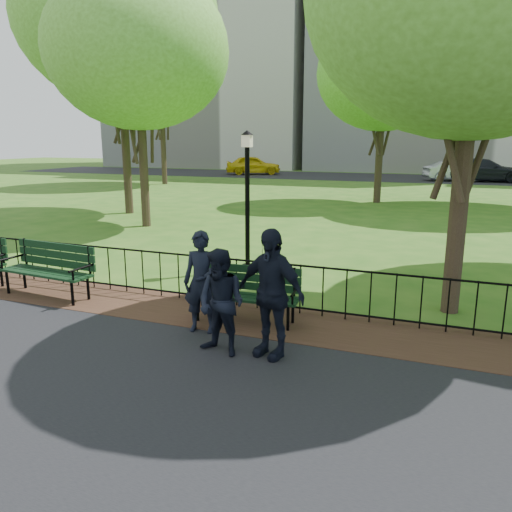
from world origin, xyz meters
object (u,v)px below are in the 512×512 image
at_px(tree_far_w, 160,63).
at_px(person_mid, 221,303).
at_px(tree_near_w, 138,50).
at_px(park_bench_main, 230,285).
at_px(taxi, 253,165).
at_px(person_right, 270,293).
at_px(sedan_silver, 455,171).
at_px(park_bench_left_a, 50,264).
at_px(person_left, 202,282).
at_px(sedan_dark, 484,170).
at_px(lamppost, 247,196).
at_px(tree_mid_w, 118,19).
at_px(tree_far_c, 384,73).

relative_size(tree_far_w, person_mid, 7.39).
bearing_deg(tree_near_w, park_bench_main, -48.89).
bearing_deg(taxi, person_right, 176.93).
xyz_separation_m(person_right, sedan_silver, (2.45, 33.20, -0.21)).
bearing_deg(person_right, sedan_silver, 101.74).
distance_m(park_bench_left_a, person_left, 3.66).
height_order(park_bench_main, sedan_dark, sedan_dark).
height_order(park_bench_main, tree_far_w, tree_far_w).
bearing_deg(person_mid, lamppost, 119.71).
height_order(tree_mid_w, person_right, tree_mid_w).
xyz_separation_m(lamppost, tree_near_w, (-5.62, 4.35, 4.08)).
bearing_deg(tree_mid_w, park_bench_left_a, -62.44).
distance_m(lamppost, tree_near_w, 8.19).
height_order(park_bench_left_a, taxi, taxi).
bearing_deg(person_right, tree_far_c, 109.24).
distance_m(park_bench_main, tree_far_w, 27.78).
xyz_separation_m(tree_mid_w, tree_far_w, (-5.80, 12.35, 0.33)).
xyz_separation_m(lamppost, sedan_silver, (4.52, 28.94, -1.02)).
distance_m(lamppost, taxi, 32.22).
bearing_deg(park_bench_left_a, tree_far_c, 82.02).
bearing_deg(park_bench_left_a, person_right, -7.88).
distance_m(person_right, sedan_dark, 33.64).
xyz_separation_m(tree_near_w, tree_mid_w, (-2.44, 2.46, 1.65)).
relative_size(tree_near_w, tree_far_c, 0.98).
bearing_deg(park_bench_main, sedan_dark, 75.66).
bearing_deg(tree_near_w, tree_far_c, 55.90).
xyz_separation_m(park_bench_main, sedan_silver, (3.55, 32.14, 0.09)).
bearing_deg(taxi, person_mid, 175.87).
height_order(person_mid, person_right, person_right).
bearing_deg(person_left, lamppost, 92.63).
distance_m(park_bench_main, taxi, 35.54).
xyz_separation_m(person_left, taxi, (-12.43, 33.81, -0.01)).
bearing_deg(park_bench_main, sedan_silver, 79.01).
height_order(person_mid, sedan_silver, person_mid).
bearing_deg(park_bench_main, person_right, -48.83).
height_order(lamppost, person_right, lamppost).
relative_size(park_bench_left_a, lamppost, 0.63).
xyz_separation_m(park_bench_left_a, tree_near_w, (-2.78, 7.53, 5.17)).
bearing_deg(sedan_silver, lamppost, 149.35).
bearing_deg(person_mid, tree_mid_w, 142.10).
height_order(park_bench_main, person_left, person_left).
height_order(lamppost, tree_far_c, tree_far_c).
xyz_separation_m(park_bench_main, tree_mid_w, (-9.03, 10.02, 6.83)).
relative_size(park_bench_left_a, tree_mid_w, 0.19).
height_order(tree_far_c, person_left, tree_far_c).
bearing_deg(lamppost, taxi, 111.23).
height_order(tree_far_w, taxi, tree_far_w).
distance_m(tree_mid_w, person_left, 15.32).
bearing_deg(tree_mid_w, person_right, -47.58).
distance_m(park_bench_left_a, tree_far_c, 18.52).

